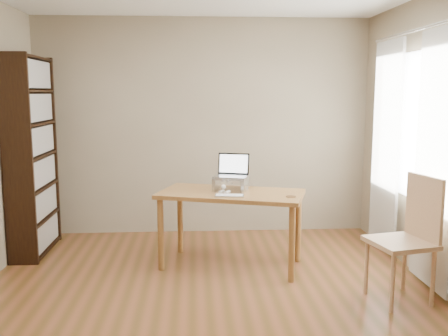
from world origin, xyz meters
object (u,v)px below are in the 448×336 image
bookshelf (32,156)px  desk (231,202)px  cat (230,183)px  keyboard (229,196)px  chair (411,234)px  laptop (230,171)px

bookshelf → desk: bookshelf is taller
desk → cat: bearing=111.2°
keyboard → chair: (1.44, -0.70, -0.19)m
keyboard → laptop: bearing=92.4°
keyboard → cat: bearing=93.2°
bookshelf → laptop: bookshelf is taller
cat → laptop: bearing=99.8°
bookshelf → laptop: 2.13m
bookshelf → laptop: bearing=-12.1°
desk → keyboard: 0.25m
bookshelf → keyboard: 2.21m
desk → cat: cat is taller
bookshelf → desk: (2.08, -0.58, -0.40)m
laptop → keyboard: laptop is taller
bookshelf → desk: bearing=-15.6°
keyboard → chair: chair is taller
chair → bookshelf: bearing=144.2°
laptop → cat: (-0.01, -0.03, -0.12)m
bookshelf → desk: 2.19m
cat → chair: size_ratio=0.46×
bookshelf → keyboard: bearing=-21.4°
bookshelf → chair: bearing=-23.3°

